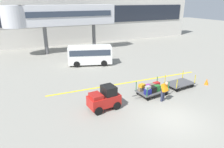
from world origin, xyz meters
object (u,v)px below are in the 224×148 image
(baggage_handler, at_px, (164,90))
(safety_cone_near, at_px, (207,82))
(baggage_cart_middle, at_px, (179,83))
(baggage_cart_lead, at_px, (151,89))
(shuttle_van, at_px, (90,54))
(baggage_tug, at_px, (104,98))

(baggage_handler, relative_size, safety_cone_near, 2.84)
(baggage_cart_middle, bearing_deg, baggage_cart_lead, -175.01)
(baggage_handler, bearing_deg, safety_cone_near, 9.73)
(shuttle_van, distance_m, safety_cone_near, 12.26)
(baggage_tug, xyz_separation_m, baggage_cart_lead, (4.05, 0.40, -0.23))
(safety_cone_near, bearing_deg, shuttle_van, 125.86)
(baggage_cart_middle, bearing_deg, shuttle_van, 116.40)
(baggage_cart_middle, relative_size, shuttle_van, 0.59)
(safety_cone_near, bearing_deg, baggage_tug, -179.43)
(baggage_tug, xyz_separation_m, baggage_cart_middle, (7.13, 0.67, -0.41))
(baggage_tug, distance_m, baggage_handler, 4.35)
(baggage_cart_lead, height_order, safety_cone_near, baggage_cart_lead)
(baggage_cart_lead, relative_size, safety_cone_near, 5.55)
(baggage_cart_lead, relative_size, shuttle_van, 0.59)
(baggage_tug, distance_m, safety_cone_near, 9.67)
(baggage_tug, height_order, safety_cone_near, baggage_tug)
(baggage_cart_middle, distance_m, shuttle_van, 10.46)
(baggage_handler, height_order, safety_cone_near, baggage_handler)
(baggage_tug, xyz_separation_m, shuttle_van, (2.49, 10.00, 0.48))
(shuttle_van, bearing_deg, baggage_tug, -103.99)
(baggage_tug, xyz_separation_m, baggage_handler, (4.27, -0.83, 0.11))
(baggage_handler, bearing_deg, shuttle_van, 99.34)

